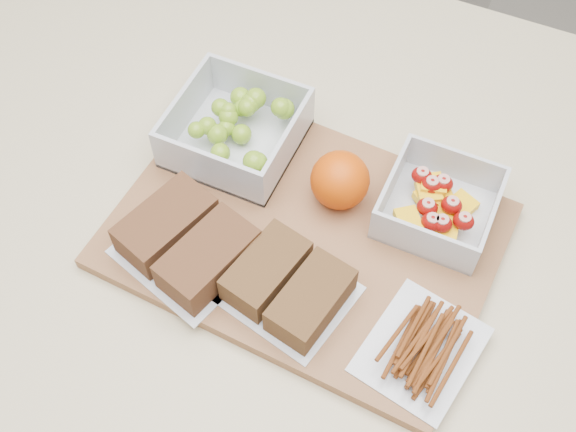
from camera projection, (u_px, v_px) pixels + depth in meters
name	position (u px, v px, depth m)	size (l,w,h in m)	color
counter	(295.00, 367.00, 1.22)	(1.20, 0.90, 0.90)	beige
cutting_board	(305.00, 235.00, 0.82)	(0.42, 0.30, 0.02)	#92613C
grape_container	(239.00, 129.00, 0.86)	(0.14, 0.14, 0.06)	silver
fruit_container	(438.00, 206.00, 0.81)	(0.12, 0.12, 0.05)	silver
orange	(340.00, 180.00, 0.81)	(0.07, 0.07, 0.07)	#E04C05
sandwich_bag_left	(187.00, 242.00, 0.78)	(0.17, 0.16, 0.04)	silver
sandwich_bag_center	(288.00, 286.00, 0.76)	(0.15, 0.14, 0.04)	silver
pretzel_bag	(423.00, 345.00, 0.73)	(0.13, 0.14, 0.03)	silver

